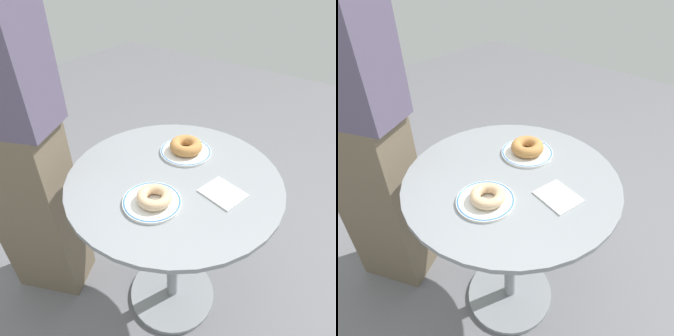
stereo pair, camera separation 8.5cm
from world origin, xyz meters
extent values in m
cube|color=slate|center=(0.00, 0.00, -0.01)|extent=(7.00, 7.00, 0.02)
cylinder|color=gray|center=(0.00, 0.00, 0.76)|extent=(0.78, 0.78, 0.02)
cylinder|color=gray|center=(0.00, 0.00, 0.39)|extent=(0.06, 0.06, 0.73)
cylinder|color=gray|center=(0.00, 0.00, 0.01)|extent=(0.42, 0.42, 0.03)
cylinder|color=white|center=(-0.15, -0.02, 0.78)|extent=(0.19, 0.19, 0.01)
torus|color=#3D75BC|center=(-0.15, -0.02, 0.78)|extent=(0.19, 0.19, 0.01)
cylinder|color=white|center=(0.15, 0.05, 0.78)|extent=(0.21, 0.21, 0.01)
torus|color=#3D75BC|center=(0.15, 0.05, 0.78)|extent=(0.20, 0.20, 0.01)
torus|color=#E0B789|center=(-0.15, -0.03, 0.80)|extent=(0.17, 0.17, 0.04)
torus|color=#BC7F42|center=(0.15, 0.05, 0.81)|extent=(0.14, 0.14, 0.04)
cube|color=white|center=(0.02, -0.19, 0.78)|extent=(0.14, 0.15, 0.01)
cube|color=brown|center=(-0.27, 0.57, 0.46)|extent=(0.34, 0.39, 0.92)
camera|label=1|loc=(-0.70, -0.50, 1.46)|focal=32.25mm
camera|label=2|loc=(-0.64, -0.56, 1.46)|focal=32.25mm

